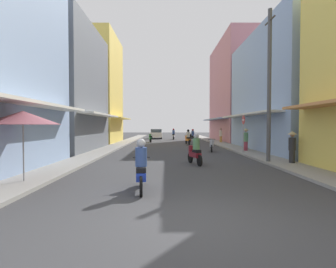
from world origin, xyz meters
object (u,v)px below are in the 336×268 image
Objects in this scene: motorbike_maroon at (195,151)px; street_sign_no_entry at (243,129)px; motorbike_orange at (188,138)px; parked_car at (156,134)px; motorbike_green at (150,138)px; motorbike_silver at (212,145)px; pedestrian_crossing at (292,146)px; vendor_umbrella at (23,118)px; pedestrian_foreground at (246,139)px; motorbike_black at (192,136)px; utility_pole at (269,85)px; motorbike_blue at (141,168)px; motorbike_white at (174,135)px; pedestrian_midway at (221,136)px.

street_sign_no_entry is at bearing 50.44° from motorbike_maroon.
parked_car is (-3.74, 12.86, 0.04)m from motorbike_orange.
motorbike_green is at bearing 100.36° from motorbike_maroon.
street_sign_no_entry reaches higher than motorbike_orange.
pedestrian_crossing reaches higher than motorbike_silver.
motorbike_silver is 0.74× the size of vendor_umbrella.
street_sign_no_entry is at bearing -111.77° from pedestrian_foreground.
pedestrian_foreground is at bearing -76.80° from motorbike_black.
motorbike_black is at bearing 97.00° from utility_pole.
motorbike_green is at bearing -92.33° from parked_car.
motorbike_green is 0.68× the size of street_sign_no_entry.
motorbike_maroon is at bearing 68.23° from motorbike_blue.
motorbike_white reaches higher than motorbike_green.
parked_car is 2.42× the size of pedestrian_midway.
vendor_umbrella is 0.31× the size of utility_pole.
street_sign_no_entry is at bearing -73.62° from motorbike_orange.
motorbike_black and motorbike_orange have the same top height.
pedestrian_foreground is 10.25m from pedestrian_midway.
motorbike_blue is at bearing -111.77° from motorbike_maroon.
pedestrian_crossing reaches higher than motorbike_blue.
motorbike_orange is at bearing 106.38° from street_sign_no_entry.
street_sign_no_entry is at bearing -81.31° from motorbike_black.
pedestrian_crossing is 0.95× the size of pedestrian_foreground.
motorbike_blue is at bearing -120.63° from street_sign_no_entry.
pedestrian_foreground is at bearing -74.74° from motorbike_white.
parked_car is at bearing 127.69° from motorbike_white.
parked_car is at bearing 103.40° from motorbike_silver.
vendor_umbrella reaches higher than motorbike_green.
street_sign_no_entry reaches higher than motorbike_white.
motorbike_maroon is (-1.98, -6.74, 0.20)m from motorbike_silver.
utility_pole reaches higher than pedestrian_crossing.
utility_pole reaches higher than pedestrian_foreground.
motorbike_green is 1.00× the size of motorbike_orange.
motorbike_maroon is 7.83m from vendor_umbrella.
motorbike_green is at bearing 92.70° from motorbike_blue.
utility_pole is (3.84, 0.33, 3.33)m from motorbike_maroon.
motorbike_white is at bearing -52.31° from parked_car.
motorbike_white is at bearing 124.07° from pedestrian_midway.
motorbike_black and motorbike_white have the same top height.
motorbike_orange is at bearing -73.79° from parked_car.
motorbike_black is 0.42× the size of parked_car.
pedestrian_crossing is at bearing -66.26° from motorbike_green.
motorbike_silver is 3.08m from street_sign_no_entry.
motorbike_blue is at bearing -98.56° from motorbike_orange.
motorbike_silver is at bearing 54.10° from vendor_umbrella.
motorbike_silver is at bearing -64.99° from motorbike_green.
motorbike_black is 0.99× the size of motorbike_maroon.
utility_pole is (1.86, -6.41, 3.53)m from motorbike_silver.
motorbike_green is 19.46m from utility_pole.
motorbike_blue is 1.02× the size of pedestrian_foreground.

